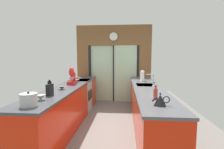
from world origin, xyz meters
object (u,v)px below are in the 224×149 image
object	(u,v)px
soap_bottle_near	(156,94)
soap_bottle_far	(154,91)
mixing_bowl_mid	(62,88)
stand_mixer	(72,78)
oven_range	(80,95)
stock_pot	(29,100)
knife_block	(50,90)
kettle	(160,100)
paper_towel_roll	(142,76)
mixing_bowl_near	(41,97)
mixing_bowl_far	(76,81)

from	to	relation	value
soap_bottle_near	soap_bottle_far	distance (m)	0.15
mixing_bowl_mid	stand_mixer	size ratio (longest dim) A/B	0.37
oven_range	stock_pot	distance (m)	2.64
stock_pot	soap_bottle_far	world-z (taller)	soap_bottle_far
oven_range	mixing_bowl_mid	xyz separation A→B (m)	(0.02, -1.42, 0.50)
stand_mixer	knife_block	bearing A→B (deg)	-90.00
knife_block	kettle	world-z (taller)	knife_block
knife_block	paper_towel_roll	bearing A→B (deg)	46.79
oven_range	stand_mixer	distance (m)	1.00
mixing_bowl_near	paper_towel_roll	xyz separation A→B (m)	(1.78, 2.21, 0.10)
stock_pot	soap_bottle_far	distance (m)	1.90
mixing_bowl_near	kettle	xyz separation A→B (m)	(1.78, -0.14, 0.03)
knife_block	mixing_bowl_near	bearing A→B (deg)	-90.00
stand_mixer	paper_towel_roll	xyz separation A→B (m)	(1.78, 0.71, -0.02)
mixing_bowl_far	paper_towel_roll	xyz separation A→B (m)	(1.78, 0.38, 0.10)
kettle	oven_range	bearing A→B (deg)	126.77
paper_towel_roll	soap_bottle_near	bearing A→B (deg)	-90.00
stock_pot	knife_block	bearing A→B (deg)	90.00
soap_bottle_far	mixing_bowl_mid	bearing A→B (deg)	164.31
mixing_bowl_far	soap_bottle_far	xyz separation A→B (m)	(1.78, -1.48, 0.06)
mixing_bowl_near	kettle	world-z (taller)	kettle
mixing_bowl_near	soap_bottle_far	bearing A→B (deg)	11.13
knife_block	kettle	xyz separation A→B (m)	(1.78, -0.45, -0.03)
mixing_bowl_mid	soap_bottle_far	size ratio (longest dim) A/B	0.64
soap_bottle_near	paper_towel_roll	xyz separation A→B (m)	(0.00, 2.01, 0.05)
oven_range	paper_towel_roll	bearing A→B (deg)	-2.06
stock_pot	kettle	world-z (taller)	stock_pot
knife_block	kettle	size ratio (longest dim) A/B	1.11
stock_pot	soap_bottle_near	xyz separation A→B (m)	(1.78, 0.50, 0.00)
soap_bottle_near	paper_towel_roll	size ratio (longest dim) A/B	0.71
mixing_bowl_mid	stock_pot	bearing A→B (deg)	-90.00
soap_bottle_near	soap_bottle_far	bearing A→B (deg)	90.00
kettle	soap_bottle_far	xyz separation A→B (m)	(-0.00, 0.49, 0.03)
kettle	soap_bottle_far	size ratio (longest dim) A/B	1.01
soap_bottle_near	soap_bottle_far	world-z (taller)	soap_bottle_far
mixing_bowl_mid	stand_mixer	world-z (taller)	stand_mixer
stand_mixer	stock_pot	xyz separation A→B (m)	(-0.00, -1.80, -0.07)
oven_range	knife_block	bearing A→B (deg)	-89.46
mixing_bowl_far	knife_block	xyz separation A→B (m)	(0.00, -1.51, 0.06)
knife_block	stand_mixer	bearing A→B (deg)	90.00
knife_block	soap_bottle_far	distance (m)	1.78
mixing_bowl_near	soap_bottle_far	size ratio (longest dim) A/B	0.60
mixing_bowl_mid	soap_bottle_near	xyz separation A→B (m)	(1.78, -0.65, 0.06)
kettle	paper_towel_roll	bearing A→B (deg)	90.04
soap_bottle_far	kettle	bearing A→B (deg)	-89.81
stock_pot	soap_bottle_far	bearing A→B (deg)	20.26
mixing_bowl_mid	stock_pot	xyz separation A→B (m)	(0.00, -1.16, 0.05)
stand_mixer	soap_bottle_near	bearing A→B (deg)	-36.03
stock_pot	soap_bottle_far	xyz separation A→B (m)	(1.78, 0.66, 0.02)
soap_bottle_near	oven_range	bearing A→B (deg)	130.93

